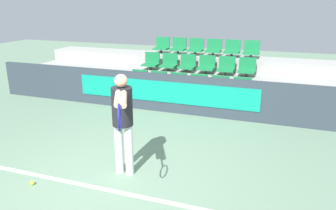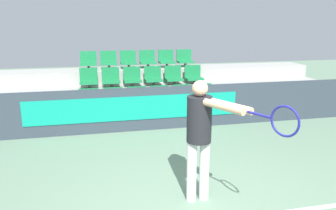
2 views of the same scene
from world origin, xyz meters
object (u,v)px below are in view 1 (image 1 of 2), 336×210
at_px(stadium_chair_17, 251,50).
at_px(stadium_chair_11, 247,68).
at_px(stadium_chair_1, 158,82).
at_px(tennis_ball, 32,183).
at_px(stadium_chair_6, 151,62).
at_px(stadium_chair_10, 226,67).
at_px(stadium_chair_13, 178,47).
at_px(stadium_chair_16, 232,49).
at_px(stadium_chair_9, 206,66).
at_px(stadium_chair_12, 162,46).
at_px(stadium_chair_7, 169,63).
at_px(stadium_chair_8, 187,64).
at_px(stadium_chair_5, 242,89).
at_px(stadium_chair_2, 177,84).
at_px(stadium_chair_15, 214,49).
at_px(stadium_chair_3, 198,86).
at_px(tennis_player, 122,116).
at_px(stadium_chair_4, 219,87).
at_px(stadium_chair_0, 139,81).
at_px(stadium_chair_14, 196,48).

bearing_deg(stadium_chair_17, stadium_chair_11, -90.00).
bearing_deg(stadium_chair_1, tennis_ball, -93.52).
bearing_deg(stadium_chair_6, stadium_chair_10, 0.00).
distance_m(stadium_chair_13, stadium_chair_16, 1.67).
distance_m(stadium_chair_1, stadium_chair_11, 2.43).
relative_size(stadium_chair_11, stadium_chair_17, 1.00).
relative_size(stadium_chair_9, stadium_chair_12, 1.00).
xyz_separation_m(stadium_chair_9, tennis_ball, (-1.39, -5.47, -0.89)).
distance_m(stadium_chair_7, stadium_chair_8, 0.56).
distance_m(stadium_chair_7, stadium_chair_11, 2.23).
bearing_deg(stadium_chair_6, stadium_chair_11, 0.00).
distance_m(stadium_chair_5, stadium_chair_12, 3.40).
distance_m(stadium_chair_7, stadium_chair_16, 1.93).
bearing_deg(stadium_chair_2, stadium_chair_15, 72.95).
distance_m(stadium_chair_5, stadium_chair_9, 1.48).
distance_m(stadium_chair_11, stadium_chair_16, 1.12).
relative_size(stadium_chair_3, stadium_chair_15, 1.00).
relative_size(stadium_chair_10, stadium_chair_12, 1.00).
relative_size(stadium_chair_6, stadium_chair_16, 1.00).
height_order(stadium_chair_3, stadium_chair_8, stadium_chair_8).
distance_m(stadium_chair_12, tennis_player, 5.83).
distance_m(stadium_chair_17, tennis_player, 5.79).
xyz_separation_m(stadium_chair_12, stadium_chair_16, (2.23, 0.00, 0.00)).
distance_m(stadium_chair_4, stadium_chair_12, 2.96).
relative_size(stadium_chair_5, stadium_chair_15, 1.00).
relative_size(stadium_chair_16, tennis_player, 0.30).
bearing_deg(tennis_player, stadium_chair_2, 69.31).
bearing_deg(stadium_chair_5, stadium_chair_4, 180.00).
bearing_deg(stadium_chair_13, stadium_chair_1, -90.00).
height_order(stadium_chair_10, stadium_chair_11, same).
height_order(stadium_chair_7, stadium_chair_10, same).
bearing_deg(stadium_chair_7, stadium_chair_6, 180.00).
xyz_separation_m(stadium_chair_2, stadium_chair_17, (1.67, 1.82, 0.71)).
xyz_separation_m(stadium_chair_0, stadium_chair_7, (0.56, 0.91, 0.35)).
bearing_deg(stadium_chair_2, stadium_chair_17, 47.39).
xyz_separation_m(stadium_chair_3, stadium_chair_17, (1.11, 1.82, 0.71)).
bearing_deg(stadium_chair_8, stadium_chair_11, 0.00).
height_order(stadium_chair_14, tennis_ball, stadium_chair_14).
relative_size(stadium_chair_11, stadium_chair_14, 1.00).
xyz_separation_m(stadium_chair_3, tennis_player, (-0.20, -3.82, 0.44)).
height_order(stadium_chair_3, stadium_chair_16, stadium_chair_16).
bearing_deg(stadium_chair_1, stadium_chair_16, 47.39).
xyz_separation_m(stadium_chair_3, stadium_chair_7, (-1.11, 0.91, 0.35)).
xyz_separation_m(stadium_chair_1, stadium_chair_9, (1.11, 0.91, 0.35)).
height_order(stadium_chair_7, stadium_chair_16, stadium_chair_16).
xyz_separation_m(stadium_chair_12, stadium_chair_15, (1.67, 0.00, 0.00)).
distance_m(stadium_chair_11, stadium_chair_13, 2.43).
bearing_deg(tennis_ball, stadium_chair_13, 87.48).
height_order(stadium_chair_6, stadium_chair_11, same).
bearing_deg(stadium_chair_4, stadium_chair_6, 157.82).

